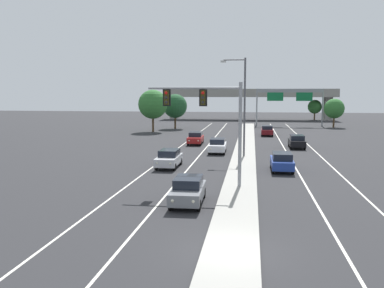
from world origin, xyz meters
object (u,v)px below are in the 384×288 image
object	(u,v)px
car_receding_black	(297,141)
car_receding_darkred	(267,130)
tree_far_right_c	(315,107)
overhead_signal_mast	(211,112)
tree_far_left_b	(175,106)
highway_sign_gantry	(290,95)
tree_far_left_a	(153,104)
car_receding_blue	(282,161)
car_oncoming_grey	(188,190)
car_oncoming_red	(196,138)
tree_far_right_b	(334,109)
car_oncoming_white	(218,145)
car_oncoming_silver	(169,158)
street_lamp_median	(242,101)

from	to	relation	value
car_receding_black	car_receding_darkred	distance (m)	14.77
car_receding_black	tree_far_right_c	xyz separation A→B (m)	(9.95, 55.44, 2.42)
overhead_signal_mast	car_receding_darkred	world-z (taller)	overhead_signal_mast
tree_far_left_b	tree_far_right_c	world-z (taller)	tree_far_left_b
highway_sign_gantry	tree_far_left_a	xyz separation A→B (m)	(-24.26, -16.43, -1.46)
car_receding_darkred	car_receding_blue	bearing A→B (deg)	-89.60
car_oncoming_grey	car_receding_darkred	bearing A→B (deg)	81.63
tree_far_left_a	tree_far_left_b	size ratio (longest dim) A/B	1.12
car_oncoming_red	tree_far_left_b	distance (m)	24.59
car_receding_darkred	tree_far_right_b	bearing A→B (deg)	53.25
car_oncoming_white	car_oncoming_grey	bearing A→B (deg)	-89.95
overhead_signal_mast	car_receding_black	distance (m)	24.47
car_oncoming_grey	tree_far_right_c	size ratio (longest dim) A/B	0.91
tree_far_right_b	tree_far_left_a	xyz separation A→B (m)	(-32.53, -13.96, 1.07)
car_oncoming_white	tree_far_right_c	size ratio (longest dim) A/B	0.90
tree_far_left_a	car_receding_darkred	bearing A→B (deg)	-11.40
car_oncoming_silver	tree_far_right_b	world-z (taller)	tree_far_right_b
car_oncoming_red	tree_far_left_b	world-z (taller)	tree_far_left_b
street_lamp_median	car_oncoming_red	bearing A→B (deg)	121.00
car_oncoming_silver	car_receding_blue	xyz separation A→B (m)	(9.89, -0.29, 0.00)
highway_sign_gantry	car_receding_blue	bearing A→B (deg)	-95.49
car_receding_darkred	highway_sign_gantry	bearing A→B (deg)	76.06
car_receding_blue	tree_far_left_b	bearing A→B (deg)	112.45
car_oncoming_white	overhead_signal_mast	bearing A→B (deg)	-86.89
street_lamp_median	car_oncoming_red	distance (m)	13.06
car_oncoming_grey	highway_sign_gantry	xyz separation A→B (m)	(11.15, 61.89, 5.34)
car_oncoming_white	tree_far_right_c	xyz separation A→B (m)	(19.13, 60.89, 2.42)
street_lamp_median	tree_far_right_c	distance (m)	66.01
car_oncoming_grey	car_receding_black	size ratio (longest dim) A/B	1.00
street_lamp_median	tree_far_right_b	xyz separation A→B (m)	(16.69, 40.74, -2.16)
car_oncoming_grey	car_receding_blue	size ratio (longest dim) A/B	1.01
car_receding_blue	tree_far_right_c	distance (m)	72.13
car_oncoming_red	highway_sign_gantry	size ratio (longest dim) A/B	0.34
car_oncoming_white	tree_far_right_b	distance (m)	42.54
tree_far_left_a	car_receding_blue	bearing A→B (deg)	-60.14
street_lamp_median	car_oncoming_white	world-z (taller)	street_lamp_median
car_oncoming_grey	car_oncoming_silver	world-z (taller)	same
highway_sign_gantry	tree_far_left_b	size ratio (longest dim) A/B	2.06
tree_far_right_b	tree_far_left_a	world-z (taller)	tree_far_left_a
overhead_signal_mast	car_receding_darkred	bearing A→B (deg)	82.00
car_oncoming_grey	tree_far_right_b	distance (m)	62.57
car_oncoming_white	highway_sign_gantry	xyz separation A→B (m)	(11.17, 40.20, 5.34)
car_receding_black	tree_far_left_a	size ratio (longest dim) A/B	0.62
car_oncoming_grey	car_oncoming_red	distance (m)	29.24
car_oncoming_red	tree_far_left_a	xyz separation A→B (m)	(-9.62, 16.43, 3.88)
tree_far_right_b	tree_far_right_c	xyz separation A→B (m)	(-0.32, 23.16, -0.40)
car_receding_darkred	car_oncoming_white	bearing A→B (deg)	-107.14
car_oncoming_white	car_receding_darkred	xyz separation A→B (m)	(6.14, 19.90, 0.00)
car_oncoming_white	street_lamp_median	bearing A→B (deg)	-47.53
car_oncoming_white	car_receding_blue	xyz separation A→B (m)	(6.34, -10.06, 0.00)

